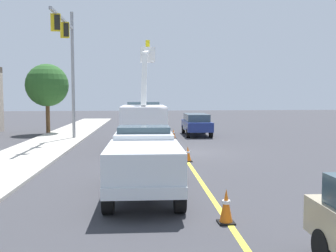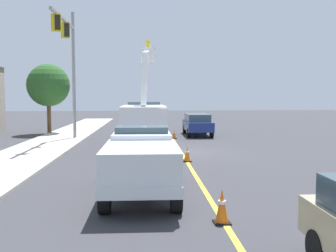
{
  "view_description": "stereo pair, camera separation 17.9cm",
  "coord_description": "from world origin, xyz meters",
  "px_view_note": "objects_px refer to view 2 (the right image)",
  "views": [
    {
      "loc": [
        -21.04,
        3.04,
        3.11
      ],
      "look_at": [
        0.75,
        0.65,
        1.4
      ],
      "focal_mm": 41.61,
      "sensor_mm": 36.0,
      "label": 1
    },
    {
      "loc": [
        -21.05,
        2.86,
        3.11
      ],
      "look_at": [
        0.75,
        0.65,
        1.4
      ],
      "focal_mm": 41.61,
      "sensor_mm": 36.0,
      "label": 2
    }
  ],
  "objects_px": {
    "service_pickup_truck": "(141,160)",
    "passing_minivan": "(197,123)",
    "traffic_cone_leading": "(222,206)",
    "traffic_cone_mid_rear": "(174,134)",
    "utility_bucket_truck": "(144,120)",
    "traffic_cone_mid_front": "(187,154)",
    "traffic_signal_mast": "(69,53)"
  },
  "relations": [
    {
      "from": "service_pickup_truck",
      "to": "passing_minivan",
      "type": "relative_size",
      "value": 1.17
    },
    {
      "from": "service_pickup_truck",
      "to": "traffic_cone_leading",
      "type": "xyz_separation_m",
      "value": [
        -2.85,
        -1.87,
        -0.7
      ]
    },
    {
      "from": "traffic_cone_mid_rear",
      "to": "passing_minivan",
      "type": "bearing_deg",
      "value": -44.78
    },
    {
      "from": "utility_bucket_truck",
      "to": "passing_minivan",
      "type": "relative_size",
      "value": 1.7
    },
    {
      "from": "utility_bucket_truck",
      "to": "passing_minivan",
      "type": "height_order",
      "value": "utility_bucket_truck"
    },
    {
      "from": "utility_bucket_truck",
      "to": "traffic_cone_mid_front",
      "type": "height_order",
      "value": "utility_bucket_truck"
    },
    {
      "from": "utility_bucket_truck",
      "to": "traffic_cone_leading",
      "type": "bearing_deg",
      "value": -174.81
    },
    {
      "from": "traffic_cone_leading",
      "to": "passing_minivan",
      "type": "bearing_deg",
      "value": -8.46
    },
    {
      "from": "traffic_signal_mast",
      "to": "traffic_cone_leading",
      "type": "bearing_deg",
      "value": -160.55
    },
    {
      "from": "traffic_cone_leading",
      "to": "service_pickup_truck",
      "type": "bearing_deg",
      "value": 33.25
    },
    {
      "from": "traffic_cone_leading",
      "to": "traffic_cone_mid_front",
      "type": "xyz_separation_m",
      "value": [
        8.92,
        -0.5,
        -0.06
      ]
    },
    {
      "from": "traffic_cone_mid_front",
      "to": "traffic_signal_mast",
      "type": "xyz_separation_m",
      "value": [
        8.55,
        6.66,
        5.59
      ]
    },
    {
      "from": "utility_bucket_truck",
      "to": "traffic_cone_mid_front",
      "type": "distance_m",
      "value": 6.08
    },
    {
      "from": "utility_bucket_truck",
      "to": "traffic_signal_mast",
      "type": "distance_m",
      "value": 7.12
    },
    {
      "from": "traffic_cone_mid_front",
      "to": "traffic_cone_mid_rear",
      "type": "relative_size",
      "value": 1.05
    },
    {
      "from": "utility_bucket_truck",
      "to": "service_pickup_truck",
      "type": "distance_m",
      "value": 11.76
    },
    {
      "from": "passing_minivan",
      "to": "traffic_cone_mid_front",
      "type": "bearing_deg",
      "value": 167.68
    },
    {
      "from": "utility_bucket_truck",
      "to": "passing_minivan",
      "type": "bearing_deg",
      "value": -35.2
    },
    {
      "from": "traffic_cone_mid_rear",
      "to": "traffic_signal_mast",
      "type": "relative_size",
      "value": 0.08
    },
    {
      "from": "passing_minivan",
      "to": "traffic_cone_mid_front",
      "type": "xyz_separation_m",
      "value": [
        -11.95,
        2.61,
        -0.61
      ]
    },
    {
      "from": "traffic_cone_mid_rear",
      "to": "traffic_cone_leading",
      "type": "bearing_deg",
      "value": 176.86
    },
    {
      "from": "utility_bucket_truck",
      "to": "traffic_signal_mast",
      "type": "xyz_separation_m",
      "value": [
        2.89,
        4.84,
        4.34
      ]
    },
    {
      "from": "traffic_cone_leading",
      "to": "traffic_signal_mast",
      "type": "xyz_separation_m",
      "value": [
        17.47,
        6.17,
        5.53
      ]
    },
    {
      "from": "service_pickup_truck",
      "to": "traffic_cone_mid_rear",
      "type": "bearing_deg",
      "value": -10.31
    },
    {
      "from": "service_pickup_truck",
      "to": "passing_minivan",
      "type": "distance_m",
      "value": 18.69
    },
    {
      "from": "traffic_cone_mid_front",
      "to": "traffic_cone_mid_rear",
      "type": "bearing_deg",
      "value": -3.11
    },
    {
      "from": "traffic_cone_mid_rear",
      "to": "traffic_cone_mid_front",
      "type": "bearing_deg",
      "value": 176.89
    },
    {
      "from": "traffic_cone_leading",
      "to": "traffic_signal_mast",
      "type": "distance_m",
      "value": 19.33
    },
    {
      "from": "passing_minivan",
      "to": "traffic_cone_mid_front",
      "type": "relative_size",
      "value": 6.7
    },
    {
      "from": "traffic_signal_mast",
      "to": "passing_minivan",
      "type": "bearing_deg",
      "value": -69.91
    },
    {
      "from": "traffic_cone_mid_front",
      "to": "passing_minivan",
      "type": "bearing_deg",
      "value": -12.32
    },
    {
      "from": "service_pickup_truck",
      "to": "traffic_signal_mast",
      "type": "relative_size",
      "value": 0.64
    }
  ]
}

